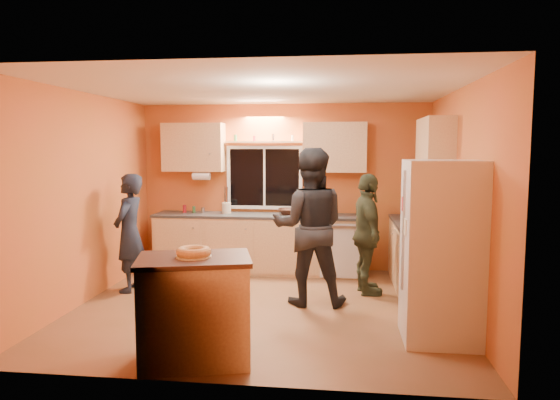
# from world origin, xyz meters

# --- Properties ---
(ground) EXTENTS (4.50, 4.50, 0.00)m
(ground) POSITION_xyz_m (0.00, 0.00, 0.00)
(ground) COLOR brown
(ground) RESTS_ON ground
(room_shell) EXTENTS (4.54, 4.04, 2.61)m
(room_shell) POSITION_xyz_m (0.12, 0.41, 1.62)
(room_shell) COLOR #CE5C35
(room_shell) RESTS_ON ground
(back_counter) EXTENTS (4.23, 0.62, 0.90)m
(back_counter) POSITION_xyz_m (0.01, 1.70, 0.45)
(back_counter) COLOR tan
(back_counter) RESTS_ON ground
(right_counter) EXTENTS (0.62, 1.84, 0.90)m
(right_counter) POSITION_xyz_m (1.95, 0.50, 0.45)
(right_counter) COLOR tan
(right_counter) RESTS_ON ground
(refrigerator) EXTENTS (0.72, 0.70, 1.80)m
(refrigerator) POSITION_xyz_m (1.89, -0.80, 0.90)
(refrigerator) COLOR silver
(refrigerator) RESTS_ON ground
(island) EXTENTS (1.13, 0.91, 0.96)m
(island) POSITION_xyz_m (-0.39, -1.59, 0.49)
(island) COLOR tan
(island) RESTS_ON ground
(bundt_pastry) EXTENTS (0.31, 0.31, 0.09)m
(bundt_pastry) POSITION_xyz_m (-0.39, -1.59, 1.00)
(bundt_pastry) COLOR tan
(bundt_pastry) RESTS_ON island
(person_left) EXTENTS (0.39, 0.58, 1.58)m
(person_left) POSITION_xyz_m (-1.90, 0.48, 0.79)
(person_left) COLOR black
(person_left) RESTS_ON ground
(person_center) EXTENTS (0.97, 0.77, 1.92)m
(person_center) POSITION_xyz_m (0.52, 0.22, 0.96)
(person_center) COLOR black
(person_center) RESTS_ON ground
(person_right) EXTENTS (0.54, 0.98, 1.59)m
(person_right) POSITION_xyz_m (1.25, 0.72, 0.79)
(person_right) COLOR #2F3622
(person_right) RESTS_ON ground
(mixing_bowl) EXTENTS (0.36, 0.36, 0.09)m
(mixing_bowl) POSITION_xyz_m (0.12, 1.74, 0.94)
(mixing_bowl) COLOR black
(mixing_bowl) RESTS_ON back_counter
(utensil_crock) EXTENTS (0.14, 0.14, 0.17)m
(utensil_crock) POSITION_xyz_m (-0.86, 1.74, 0.99)
(utensil_crock) COLOR beige
(utensil_crock) RESTS_ON back_counter
(potted_plant) EXTENTS (0.27, 0.24, 0.30)m
(potted_plant) POSITION_xyz_m (1.97, 0.31, 1.05)
(potted_plant) COLOR gray
(potted_plant) RESTS_ON right_counter
(red_box) EXTENTS (0.17, 0.14, 0.07)m
(red_box) POSITION_xyz_m (1.93, 1.27, 0.94)
(red_box) COLOR #AB1A24
(red_box) RESTS_ON right_counter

